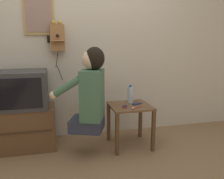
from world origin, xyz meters
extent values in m
plane|color=#846647|center=(0.00, 0.00, 0.00)|extent=(14.00, 14.00, 0.00)
cube|color=beige|center=(0.00, 1.16, 1.27)|extent=(6.80, 0.05, 2.55)
cube|color=brown|center=(0.49, 0.62, 0.52)|extent=(0.49, 0.49, 0.02)
cube|color=#523822|center=(0.27, 0.40, 0.25)|extent=(0.04, 0.04, 0.51)
cube|color=#523822|center=(0.71, 0.40, 0.25)|extent=(0.04, 0.04, 0.51)
cube|color=#523822|center=(0.27, 0.84, 0.25)|extent=(0.04, 0.04, 0.51)
cube|color=#523822|center=(0.71, 0.84, 0.25)|extent=(0.04, 0.04, 0.51)
cube|color=#2D3347|center=(-0.06, 0.51, 0.37)|extent=(0.45, 0.44, 0.14)
cube|color=#426B51|center=(0.00, 0.48, 0.72)|extent=(0.33, 0.40, 0.56)
sphere|color=beige|center=(0.00, 0.48, 1.11)|extent=(0.22, 0.22, 0.22)
ellipsoid|color=black|center=(0.03, 0.47, 1.12)|extent=(0.28, 0.29, 0.25)
cylinder|color=#426B51|center=(-0.29, 0.44, 0.83)|extent=(0.33, 0.19, 0.24)
cylinder|color=#426B51|center=(-0.18, 0.71, 0.83)|extent=(0.33, 0.19, 0.24)
sphere|color=beige|center=(-0.42, 0.49, 0.74)|extent=(0.09, 0.09, 0.09)
sphere|color=beige|center=(-0.31, 0.76, 0.74)|extent=(0.09, 0.09, 0.09)
cube|color=brown|center=(-0.79, 0.85, 0.26)|extent=(0.75, 0.42, 0.52)
cube|color=#432E1C|center=(-0.79, 0.64, 0.28)|extent=(0.67, 0.01, 0.02)
cube|color=#38383A|center=(-0.78, 0.87, 0.74)|extent=(0.58, 0.48, 0.44)
cube|color=black|center=(-0.78, 0.62, 0.74)|extent=(0.48, 0.01, 0.34)
cube|color=#9E6B3D|center=(-0.34, 1.08, 1.34)|extent=(0.17, 0.11, 0.33)
cube|color=#9E6B3D|center=(-0.34, 0.99, 1.30)|extent=(0.16, 0.07, 0.03)
sphere|color=#B79338|center=(-0.38, 1.07, 1.53)|extent=(0.06, 0.06, 0.06)
sphere|color=#B79338|center=(-0.30, 1.07, 1.53)|extent=(0.06, 0.06, 0.06)
cone|color=black|center=(-0.34, 0.97, 1.37)|extent=(0.04, 0.05, 0.04)
cylinder|color=black|center=(-0.45, 1.08, 1.33)|extent=(0.03, 0.03, 0.09)
cylinder|color=black|center=(-0.36, 1.06, 1.08)|extent=(0.04, 0.04, 0.22)
cylinder|color=black|center=(-0.33, 1.07, 0.90)|extent=(0.07, 0.06, 0.19)
cube|color=tan|center=(-0.55, 1.12, 1.61)|extent=(0.37, 0.02, 0.47)
cube|color=gray|center=(-0.55, 1.11, 1.61)|extent=(0.31, 0.01, 0.41)
cube|color=maroon|center=(0.40, 0.56, 0.53)|extent=(0.10, 0.14, 0.01)
cube|color=black|center=(0.40, 0.56, 0.54)|extent=(0.08, 0.11, 0.00)
cube|color=navy|center=(0.59, 0.64, 0.53)|extent=(0.14, 0.12, 0.01)
cube|color=black|center=(0.59, 0.64, 0.54)|extent=(0.11, 0.09, 0.00)
cylinder|color=#ADC6DB|center=(0.52, 0.73, 0.63)|extent=(0.07, 0.07, 0.21)
cylinder|color=#2D4C8C|center=(0.52, 0.73, 0.75)|extent=(0.04, 0.04, 0.02)
cylinder|color=#D83F4C|center=(0.53, 0.48, 0.53)|extent=(0.15, 0.11, 0.01)
cube|color=white|center=(0.47, 0.44, 0.55)|extent=(0.03, 0.03, 0.01)
camera|label=1|loc=(-0.40, -2.06, 1.31)|focal=38.00mm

